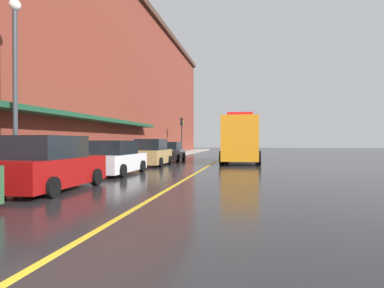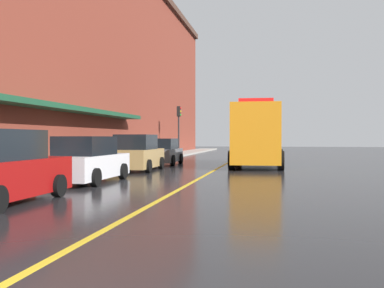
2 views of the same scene
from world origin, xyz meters
name	(u,v)px [view 2 (image 2 of 2)]	position (x,y,z in m)	size (l,w,h in m)	color
ground_plane	(226,164)	(0.00, 25.00, 0.00)	(112.00, 112.00, 0.00)	#232326
sidewalk_left	(132,162)	(-6.20, 25.00, 0.07)	(2.40, 70.00, 0.15)	#9E9B93
lane_center_stripe	(226,164)	(0.00, 25.00, 0.00)	(0.16, 70.00, 0.01)	gold
brick_building_left	(23,46)	(-13.37, 24.00, 7.73)	(13.11, 64.00, 15.45)	maroon
parked_car_2	(88,161)	(-3.88, 12.62, 0.81)	(1.98, 4.58, 1.73)	silver
parked_car_3	(137,154)	(-3.86, 18.73, 0.85)	(2.15, 4.33, 1.84)	#A5844C
parked_car_4	(162,152)	(-3.89, 24.14, 0.77)	(2.09, 4.17, 1.63)	#595B60
utility_truck	(258,136)	(2.08, 23.06, 1.77)	(2.92, 7.97, 3.71)	orange
parking_meter_0	(9,157)	(-5.35, 9.80, 1.06)	(0.14, 0.18, 1.33)	#4C4C51
parking_meter_2	(79,152)	(-5.35, 15.03, 1.06)	(0.14, 0.18, 1.33)	#4C4C51
traffic_light_near	(179,121)	(-5.29, 35.55, 3.16)	(0.38, 0.36, 4.30)	#232326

